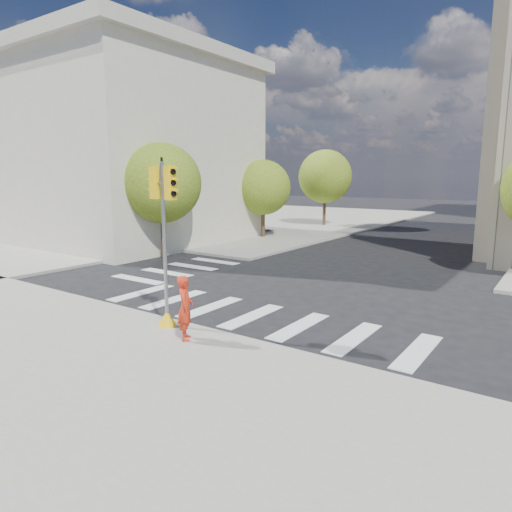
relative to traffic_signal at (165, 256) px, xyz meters
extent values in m
plane|color=black|center=(1.37, 4.60, -2.28)|extent=(160.00, 160.00, 0.00)
cube|color=gray|center=(-18.63, 30.60, -2.20)|extent=(28.00, 40.00, 0.15)
cube|color=beige|center=(-18.63, 12.60, 3.72)|extent=(18.00, 14.00, 12.00)
cube|color=#B2AD9E|center=(-18.63, 12.60, 10.02)|extent=(19.00, 15.00, 0.80)
cylinder|color=#382616|center=(-9.13, 8.60, -1.05)|extent=(0.28, 0.28, 2.45)
sphere|color=#44671D|center=(-9.13, 8.60, 1.93)|extent=(4.40, 4.40, 4.40)
cylinder|color=#382616|center=(-9.13, 18.60, -1.19)|extent=(0.28, 0.28, 2.17)
sphere|color=#44671D|center=(-9.13, 18.60, 1.49)|extent=(4.00, 4.00, 4.00)
cylinder|color=#382616|center=(-9.13, 28.60, -0.96)|extent=(0.28, 0.28, 2.62)
sphere|color=#44671D|center=(-9.13, 28.60, 2.27)|extent=(4.80, 4.80, 4.80)
cone|color=yellow|center=(0.00, 0.00, -1.88)|extent=(0.56, 0.56, 0.50)
cylinder|color=gray|center=(0.00, 0.00, 0.30)|extent=(0.11, 0.11, 4.86)
cylinder|color=black|center=(0.00, 0.00, 2.78)|extent=(0.07, 0.07, 0.12)
cylinder|color=gray|center=(0.00, 0.00, 2.13)|extent=(0.90, 0.22, 0.06)
cube|color=yellow|center=(-0.37, 0.07, 2.13)|extent=(0.33, 0.27, 0.95)
cube|color=yellow|center=(0.37, -0.07, 2.13)|extent=(0.33, 0.27, 0.95)
imported|color=red|center=(1.25, -0.51, -1.23)|extent=(0.75, 0.78, 1.80)
cube|color=white|center=(-13.63, 8.43, -1.88)|extent=(6.01, 0.56, 0.50)
camera|label=1|loc=(9.73, -9.24, 2.32)|focal=32.00mm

